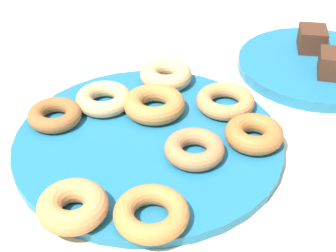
{
  "coord_description": "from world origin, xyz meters",
  "views": [
    {
      "loc": [
        0.48,
        0.27,
        0.43
      ],
      "look_at": [
        0.0,
        0.03,
        0.04
      ],
      "focal_mm": 54.39,
      "sensor_mm": 36.0,
      "label": 1
    }
  ],
  "objects": [
    {
      "name": "cake_plate",
      "position": [
        -0.31,
        0.15,
        0.01
      ],
      "size": [
        0.26,
        0.26,
        0.02
      ],
      "primitive_type": "cylinder",
      "color": "#1E6B93",
      "rests_on": "ground_plane"
    },
    {
      "name": "brownie_far",
      "position": [
        -0.27,
        0.19,
        0.04
      ],
      "size": [
        0.06,
        0.06,
        0.04
      ],
      "primitive_type": "cube",
      "rotation": [
        0.0,
        0.0,
        0.24
      ],
      "color": "#472819",
      "rests_on": "cake_plate"
    },
    {
      "name": "donut_4",
      "position": [
        0.16,
        -0.01,
        0.03
      ],
      "size": [
        0.11,
        0.11,
        0.03
      ],
      "primitive_type": "torus",
      "rotation": [
        0.0,
        0.0,
        0.99
      ],
      "color": "#C6844C",
      "rests_on": "donut_plate"
    },
    {
      "name": "donut_8",
      "position": [
        -0.14,
        -0.04,
        0.03
      ],
      "size": [
        0.12,
        0.12,
        0.03
      ],
      "primitive_type": "torus",
      "rotation": [
        0.0,
        0.0,
        2.36
      ],
      "color": "tan",
      "rests_on": "donut_plate"
    },
    {
      "name": "donut_5",
      "position": [
        -0.12,
        0.07,
        0.02
      ],
      "size": [
        0.12,
        0.12,
        0.02
      ],
      "primitive_type": "torus",
      "rotation": [
        0.0,
        0.0,
        0.84
      ],
      "color": "#C6844C",
      "rests_on": "donut_plate"
    },
    {
      "name": "donut_6",
      "position": [
        -0.06,
        -0.02,
        0.03
      ],
      "size": [
        0.11,
        0.11,
        0.03
      ],
      "primitive_type": "torus",
      "rotation": [
        0.0,
        0.0,
        1.79
      ],
      "color": "#BC7A3D",
      "rests_on": "donut_plate"
    },
    {
      "name": "donut_3",
      "position": [
        0.01,
        0.07,
        0.02
      ],
      "size": [
        0.1,
        0.1,
        0.02
      ],
      "primitive_type": "torus",
      "rotation": [
        0.0,
        0.0,
        5.04
      ],
      "color": "#B27547",
      "rests_on": "donut_plate"
    },
    {
      "name": "ground_plane",
      "position": [
        0.0,
        0.0,
        0.0
      ],
      "size": [
        2.4,
        2.4,
        0.0
      ],
      "primitive_type": "plane",
      "color": "beige"
    },
    {
      "name": "donut_plate",
      "position": [
        0.0,
        0.0,
        0.01
      ],
      "size": [
        0.37,
        0.37,
        0.01
      ],
      "primitive_type": "cylinder",
      "color": "#1E6B93",
      "rests_on": "ground_plane"
    },
    {
      "name": "donut_1",
      "position": [
        0.03,
        -0.14,
        0.02
      ],
      "size": [
        0.1,
        0.1,
        0.02
      ],
      "primitive_type": "torus",
      "rotation": [
        0.0,
        0.0,
        2.55
      ],
      "color": "#995B2D",
      "rests_on": "donut_plate"
    },
    {
      "name": "brownie_near",
      "position": [
        -0.35,
        0.13,
        0.04
      ],
      "size": [
        0.06,
        0.06,
        0.04
      ],
      "primitive_type": "cube",
      "rotation": [
        0.0,
        0.0,
        0.33
      ],
      "color": "#472819",
      "rests_on": "cake_plate"
    },
    {
      "name": "donut_2",
      "position": [
        -0.06,
        0.13,
        0.03
      ],
      "size": [
        0.08,
        0.08,
        0.03
      ],
      "primitive_type": "torus",
      "rotation": [
        0.0,
        0.0,
        3.16
      ],
      "color": "#AD6B33",
      "rests_on": "donut_plate"
    },
    {
      "name": "donut_0",
      "position": [
        -0.04,
        -0.1,
        0.02
      ],
      "size": [
        0.09,
        0.09,
        0.02
      ],
      "primitive_type": "torus",
      "rotation": [
        0.0,
        0.0,
        6.2
      ],
      "color": "tan",
      "rests_on": "donut_plate"
    },
    {
      "name": "donut_7",
      "position": [
        0.13,
        0.08,
        0.02
      ],
      "size": [
        0.11,
        0.11,
        0.02
      ],
      "primitive_type": "torus",
      "rotation": [
        0.0,
        0.0,
        2.82
      ],
      "color": "#BC7A3D",
      "rests_on": "donut_plate"
    }
  ]
}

